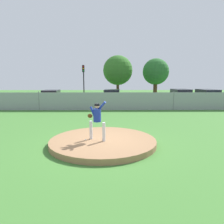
% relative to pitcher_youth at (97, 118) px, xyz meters
% --- Properties ---
extents(ground_plane, '(80.00, 80.00, 0.00)m').
position_rel_pitcher_youth_xyz_m(ground_plane, '(0.24, 6.13, -1.18)').
color(ground_plane, '#427A33').
extents(asphalt_strip, '(44.00, 7.00, 0.01)m').
position_rel_pitcher_youth_xyz_m(asphalt_strip, '(0.24, 14.63, -1.18)').
color(asphalt_strip, '#2B2B2D').
rests_on(asphalt_strip, ground_plane).
extents(pitchers_mound, '(4.53, 4.53, 0.23)m').
position_rel_pitcher_youth_xyz_m(pitchers_mound, '(0.24, 0.13, -1.07)').
color(pitchers_mound, '#99704C').
rests_on(pitchers_mound, ground_plane).
extents(pitcher_youth, '(0.79, 0.43, 1.65)m').
position_rel_pitcher_youth_xyz_m(pitcher_youth, '(0.00, 0.00, 0.00)').
color(pitcher_youth, silver).
rests_on(pitcher_youth, pitchers_mound).
extents(baseball, '(0.07, 0.07, 0.07)m').
position_rel_pitcher_youth_xyz_m(baseball, '(-0.48, -0.11, -0.92)').
color(baseball, white).
rests_on(baseball, pitchers_mound).
extents(chainlink_fence, '(30.60, 0.07, 1.71)m').
position_rel_pitcher_youth_xyz_m(chainlink_fence, '(0.24, 10.13, -0.38)').
color(chainlink_fence, gray).
rests_on(chainlink_fence, ground_plane).
extents(parked_car_red, '(1.97, 4.16, 1.60)m').
position_rel_pitcher_youth_xyz_m(parked_car_red, '(-5.99, 14.56, -0.42)').
color(parked_car_red, '#A81919').
rests_on(parked_car_red, ground_plane).
extents(parked_car_navy, '(2.17, 4.41, 1.63)m').
position_rel_pitcher_youth_xyz_m(parked_car_navy, '(0.81, 15.10, -0.40)').
color(parked_car_navy, '#161E4C').
rests_on(parked_car_navy, ground_plane).
extents(parked_car_teal, '(2.18, 4.87, 1.65)m').
position_rel_pitcher_youth_xyz_m(parked_car_teal, '(11.68, 14.87, -0.38)').
color(parked_car_teal, '#146066').
rests_on(parked_car_teal, ground_plane).
extents(parked_car_slate, '(1.95, 4.46, 1.71)m').
position_rel_pitcher_youth_xyz_m(parked_car_slate, '(8.41, 14.30, -0.37)').
color(parked_car_slate, slate).
rests_on(parked_car_slate, ground_plane).
extents(traffic_cone_orange, '(0.40, 0.40, 0.55)m').
position_rel_pitcher_youth_xyz_m(traffic_cone_orange, '(-7.64, 15.06, -0.92)').
color(traffic_cone_orange, orange).
rests_on(traffic_cone_orange, asphalt_strip).
extents(traffic_light_near, '(0.28, 0.46, 4.61)m').
position_rel_pitcher_youth_xyz_m(traffic_light_near, '(-2.90, 18.94, 1.98)').
color(traffic_light_near, black).
rests_on(traffic_light_near, ground_plane).
extents(tree_bushy_near, '(4.33, 4.33, 6.26)m').
position_rel_pitcher_youth_xyz_m(tree_bushy_near, '(1.74, 22.46, 2.90)').
color(tree_bushy_near, '#4C331E').
rests_on(tree_bushy_near, ground_plane).
extents(tree_broad_right, '(3.91, 3.91, 5.88)m').
position_rel_pitcher_youth_xyz_m(tree_broad_right, '(7.46, 22.91, 2.70)').
color(tree_broad_right, '#4C331E').
rests_on(tree_broad_right, ground_plane).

